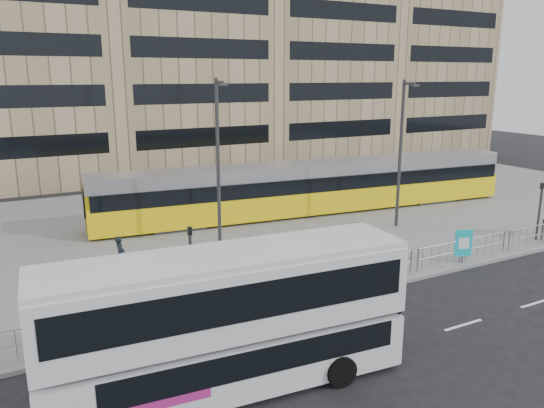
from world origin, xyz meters
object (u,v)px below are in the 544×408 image
ad_panel (463,244)px  pedestrian (120,255)px  double_decker_bus (229,317)px  traffic_light_west (191,256)px  lamp_post_west (218,157)px  lamp_post_east (401,149)px  tram (314,187)px  traffic_light_east (540,204)px

ad_panel → pedestrian: (-14.35, 6.14, -0.08)m
ad_panel → double_decker_bus: bearing=-144.8°
traffic_light_west → lamp_post_west: (3.72, 6.14, 2.60)m
lamp_post_east → tram: bearing=116.6°
lamp_post_east → double_decker_bus: bearing=-145.7°
lamp_post_west → lamp_post_east: lamp_post_west is taller
tram → traffic_light_west: tram is taller
double_decker_bus → lamp_post_east: (15.07, 10.27, 2.48)m
pedestrian → lamp_post_west: bearing=-52.8°
double_decker_bus → traffic_light_east: 20.39m
ad_panel → traffic_light_west: bearing=-168.0°
traffic_light_west → lamp_post_east: (14.19, 4.73, 2.55)m
traffic_light_east → lamp_post_west: (-15.24, 6.95, 2.60)m
tram → lamp_post_west: 9.22m
tram → ad_panel: size_ratio=17.42×
ad_panel → pedestrian: pedestrian is taller
tram → lamp_post_east: lamp_post_east is taller
double_decker_bus → tram: size_ratio=0.37×
double_decker_bus → ad_panel: 14.23m
double_decker_bus → pedestrian: size_ratio=6.03×
tram → double_decker_bus: bearing=-123.6°
double_decker_bus → lamp_post_east: bearing=38.6°
double_decker_bus → lamp_post_west: lamp_post_west is taller
traffic_light_east → pedestrian: bearing=163.5°
double_decker_bus → pedestrian: 10.30m
ad_panel → traffic_light_west: (-12.72, 1.48, 1.04)m
double_decker_bus → traffic_light_west: 5.61m
double_decker_bus → ad_panel: double_decker_bus is taller
pedestrian → traffic_light_west: 5.06m
pedestrian → lamp_post_east: 16.24m
traffic_light_east → lamp_post_east: (-4.77, 5.54, 2.55)m
double_decker_bus → pedestrian: (-0.75, 10.20, -1.19)m
double_decker_bus → traffic_light_east: double_decker_bus is taller
traffic_light_east → lamp_post_west: 16.95m
lamp_post_west → lamp_post_east: bearing=-7.7°
double_decker_bus → tram: double_decker_bus is taller
pedestrian → traffic_light_west: traffic_light_west is taller
traffic_light_west → traffic_light_east: size_ratio=1.00×
double_decker_bus → lamp_post_west: 12.81m
ad_panel → traffic_light_east: 6.36m
traffic_light_east → traffic_light_west: bearing=175.9°
tram → pedestrian: (-13.29, -5.11, -0.78)m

